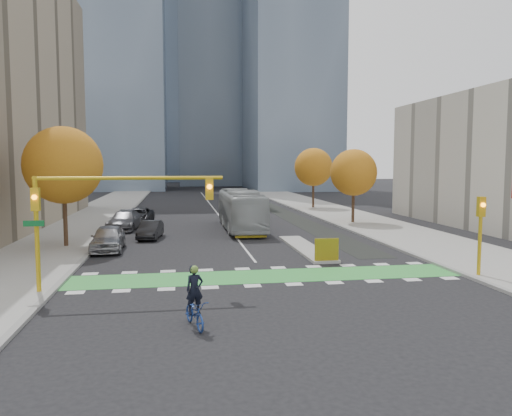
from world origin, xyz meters
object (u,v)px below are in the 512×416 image
object	(u,v)px
cyclist	(195,307)
parked_car_b	(150,230)
traffic_signal_east	(481,224)
tree_east_near	(354,173)
parked_car_d	(139,215)
hazard_board	(327,250)
bus	(241,210)
parked_car_a	(108,238)
parked_car_c	(125,220)
tree_west	(63,165)
tree_east_far	(313,167)
traffic_signal_west	(97,203)

from	to	relation	value
cyclist	parked_car_b	xyz separation A→B (m)	(-2.67, 21.28, -0.06)
traffic_signal_east	parked_car_b	bearing A→B (deg)	137.11
tree_east_near	parked_car_d	xyz separation A→B (m)	(-20.20, 3.78, -4.14)
hazard_board	bus	bearing A→B (deg)	101.21
tree_east_near	parked_car_a	world-z (taller)	tree_east_near
traffic_signal_east	parked_car_c	size ratio (longest dim) A/B	0.73
parked_car_a	tree_west	bearing A→B (deg)	149.98
hazard_board	traffic_signal_east	size ratio (longest dim) A/B	0.34
hazard_board	cyclist	bearing A→B (deg)	-127.81
hazard_board	bus	size ratio (longest dim) A/B	0.11
tree_east_near	cyclist	xyz separation A→B (m)	(-15.88, -27.95, -4.13)
hazard_board	tree_east_far	size ratio (longest dim) A/B	0.18
parked_car_a	parked_car_b	world-z (taller)	parked_car_a
tree_east_near	bus	size ratio (longest dim) A/B	0.57
traffic_signal_east	parked_car_a	bearing A→B (deg)	150.94
parked_car_a	parked_car_c	distance (m)	10.45
tree_west	traffic_signal_west	size ratio (longest dim) A/B	0.96
tree_west	tree_east_far	world-z (taller)	tree_west
bus	parked_car_b	distance (m)	8.68
tree_west	traffic_signal_east	size ratio (longest dim) A/B	2.01
tree_east_far	parked_car_d	bearing A→B (deg)	-149.43
parked_car_c	tree_east_far	bearing A→B (deg)	46.31
traffic_signal_east	parked_car_a	size ratio (longest dim) A/B	0.83
hazard_board	parked_car_a	bearing A→B (deg)	154.76
hazard_board	parked_car_b	bearing A→B (deg)	133.47
traffic_signal_west	parked_car_d	world-z (taller)	traffic_signal_west
tree_west	bus	bearing A→B (deg)	30.31
traffic_signal_east	tree_east_near	bearing A→B (deg)	86.19
cyclist	tree_west	bearing A→B (deg)	98.85
parked_car_d	parked_car_c	bearing A→B (deg)	-94.01
hazard_board	parked_car_a	xyz separation A→B (m)	(-13.00, 6.13, 0.05)
tree_east_near	parked_car_b	size ratio (longest dim) A/B	1.71
parked_car_a	tree_east_near	bearing A→B (deg)	28.18
hazard_board	bus	distance (m)	15.70
parked_car_d	parked_car_b	bearing A→B (deg)	-75.92
parked_car_a	parked_car_d	distance (m)	15.47
parked_car_c	cyclist	bearing A→B (deg)	-71.54
tree_east_far	parked_car_a	world-z (taller)	tree_east_far
tree_east_near	parked_car_c	distance (m)	21.42
tree_west	bus	distance (m)	15.50
parked_car_c	bus	bearing A→B (deg)	0.72
traffic_signal_west	traffic_signal_east	size ratio (longest dim) A/B	2.08
tree_east_near	parked_car_b	distance (m)	20.15
tree_east_near	parked_car_b	xyz separation A→B (m)	(-18.55, -6.67, -4.18)
traffic_signal_east	parked_car_a	distance (m)	22.39
tree_east_near	parked_car_a	distance (m)	24.36
tree_east_far	traffic_signal_west	bearing A→B (deg)	-117.95
tree_east_near	parked_car_a	size ratio (longest dim) A/B	1.43
parked_car_d	traffic_signal_west	bearing A→B (deg)	-84.29
tree_west	parked_car_d	bearing A→B (deg)	74.56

